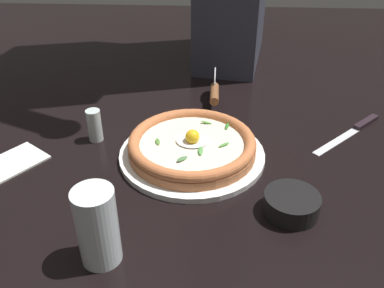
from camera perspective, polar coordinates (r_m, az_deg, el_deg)
ground_plane at (r=0.91m, az=-0.33°, el=-1.59°), size 2.40×2.40×0.03m
pizza_plate at (r=0.88m, az=-0.00°, el=-1.42°), size 0.31×0.31×0.01m
pizza at (r=0.87m, az=0.00°, el=-0.08°), size 0.27×0.27×0.05m
side_bowl at (r=0.75m, az=13.49°, el=-8.03°), size 0.10×0.10×0.04m
pizza_cutter at (r=1.07m, az=3.12°, el=7.40°), size 0.02×0.15×0.08m
table_knife at (r=1.05m, az=21.67°, el=2.02°), size 0.19×0.18×0.01m
drinking_glass at (r=0.65m, az=-12.77°, el=-11.58°), size 0.06×0.06×0.13m
folded_napkin at (r=0.94m, az=-23.82°, el=-2.44°), size 0.15×0.17×0.01m
pepper_shaker at (r=0.95m, az=-13.25°, el=2.51°), size 0.03×0.03×0.07m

